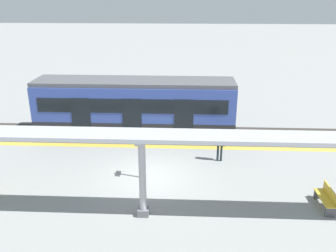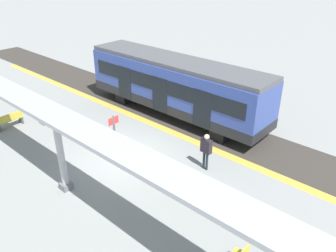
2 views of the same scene
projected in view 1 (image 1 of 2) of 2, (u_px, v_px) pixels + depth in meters
The scene contains 9 objects.
ground_plane at pixel (150, 176), 17.44m from camera, with size 176.00×176.00×0.00m, color gray.
tactile_edge_strip at pixel (155, 147), 20.69m from camera, with size 0.48×37.85×0.01m, color gold.
trackbed at pixel (158, 135), 22.41m from camera, with size 3.20×49.85×0.01m, color #38332D.
train_near_carriage at pixel (135, 106), 21.83m from camera, with size 2.65×11.94×3.48m.
canopy_pillar_second at pixel (142, 177), 13.78m from camera, with size 1.10×0.44×3.35m.
canopy_beam at pixel (144, 136), 13.17m from camera, with size 1.20×30.25×0.16m, color #A8AAB2.
bench_mid_platform at pixel (327, 198), 14.73m from camera, with size 1.50×0.44×0.86m.
platform_info_sign at pixel (142, 152), 16.79m from camera, with size 0.56×0.10×2.20m.
passenger_waiting_near_edge at pixel (220, 141), 18.58m from camera, with size 0.28×0.54×1.79m.
Camera 1 is at (15.42, 1.65, 8.39)m, focal length 38.40 mm.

